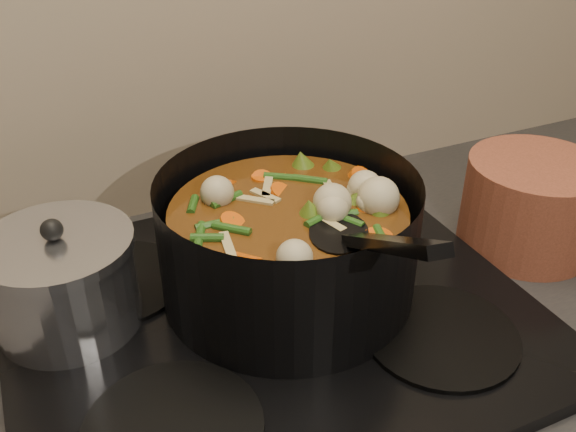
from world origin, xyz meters
name	(u,v)px	position (x,y,z in m)	size (l,w,h in m)	color
stovetop	(270,314)	(0.00, 1.93, 0.92)	(0.62, 0.54, 0.03)	black
stockpot	(288,242)	(0.04, 1.95, 1.00)	(0.40, 0.47, 0.23)	black
saucepan	(64,281)	(-0.22, 2.01, 0.99)	(0.17, 0.17, 0.14)	silver
terracotta_crock	(530,205)	(0.41, 1.93, 0.98)	(0.19, 0.19, 0.13)	brown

